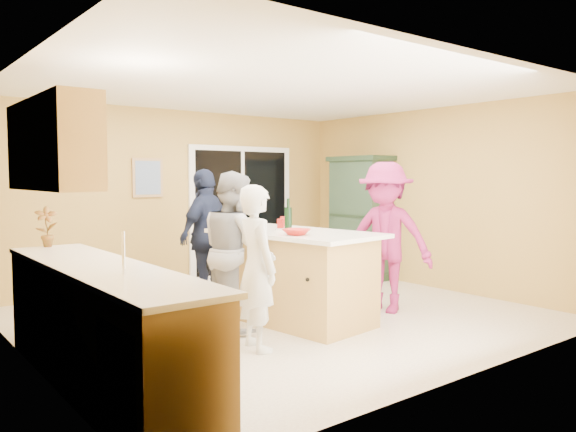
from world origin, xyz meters
TOP-DOWN VIEW (x-y plane):
  - floor at (0.00, 0.00)m, footprint 5.50×5.50m
  - ceiling at (0.00, 0.00)m, footprint 5.50×5.00m
  - wall_back at (0.00, 2.50)m, footprint 5.50×0.10m
  - wall_front at (0.00, -2.50)m, footprint 5.50×0.10m
  - wall_left at (-2.75, 0.00)m, footprint 0.10×5.00m
  - wall_right at (2.75, 0.00)m, footprint 0.10×5.00m
  - left_cabinet_run at (-2.45, -1.05)m, footprint 0.65×3.05m
  - upper_cabinets at (-2.58, -0.20)m, footprint 0.35×1.60m
  - sliding_door at (1.05, 2.46)m, footprint 1.90×0.07m
  - framed_picture at (-0.55, 2.48)m, footprint 0.46×0.04m
  - kitchen_island at (-0.04, -0.27)m, footprint 1.29×2.04m
  - green_hutch at (2.49, 1.23)m, footprint 0.56×1.05m
  - woman_white at (-0.96, -0.86)m, footprint 0.46×0.62m
  - woman_grey at (-0.74, -0.13)m, footprint 0.80×0.93m
  - woman_navy at (-0.34, 1.18)m, footprint 1.09×0.80m
  - woman_magenta at (1.08, -0.58)m, footprint 1.09×1.33m
  - serving_bowl at (-0.29, -0.61)m, footprint 0.33×0.33m
  - tulip_vase at (-2.45, 0.52)m, footprint 0.24×0.19m
  - tumbler_near at (0.23, 0.30)m, footprint 0.09×0.09m
  - tumbler_far at (-0.05, -0.01)m, footprint 0.10×0.10m
  - wine_bottle at (-0.08, -0.20)m, footprint 0.08×0.08m
  - white_plate at (-0.05, -0.10)m, footprint 0.27×0.27m

SIDE VIEW (x-z plane):
  - floor at x=0.00m, z-range 0.00..0.00m
  - left_cabinet_run at x=-2.45m, z-range -0.16..1.08m
  - kitchen_island at x=-0.04m, z-range -0.03..0.98m
  - woman_white at x=-0.96m, z-range 0.00..1.54m
  - woman_grey at x=-0.74m, z-range 0.00..1.67m
  - woman_navy at x=-0.34m, z-range 0.00..1.71m
  - woman_magenta at x=1.08m, z-range 0.00..1.79m
  - green_hutch at x=2.49m, z-range -0.02..1.91m
  - white_plate at x=-0.05m, z-range 1.01..1.03m
  - serving_bowl at x=-0.29m, z-range 1.01..1.08m
  - sliding_door at x=1.05m, z-range 0.00..2.10m
  - tumbler_near at x=0.23m, z-range 1.01..1.13m
  - tumbler_far at x=-0.05m, z-range 1.01..1.13m
  - tulip_vase at x=-2.45m, z-range 0.94..1.33m
  - wine_bottle at x=-0.08m, z-range 0.97..1.33m
  - wall_back at x=0.00m, z-range 0.00..2.60m
  - wall_front at x=0.00m, z-range 0.00..2.60m
  - wall_left at x=-2.75m, z-range 0.00..2.60m
  - wall_right at x=2.75m, z-range 0.00..2.60m
  - framed_picture at x=-0.55m, z-range 1.32..1.88m
  - upper_cabinets at x=-2.58m, z-range 1.50..2.25m
  - ceiling at x=0.00m, z-range 2.55..2.65m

